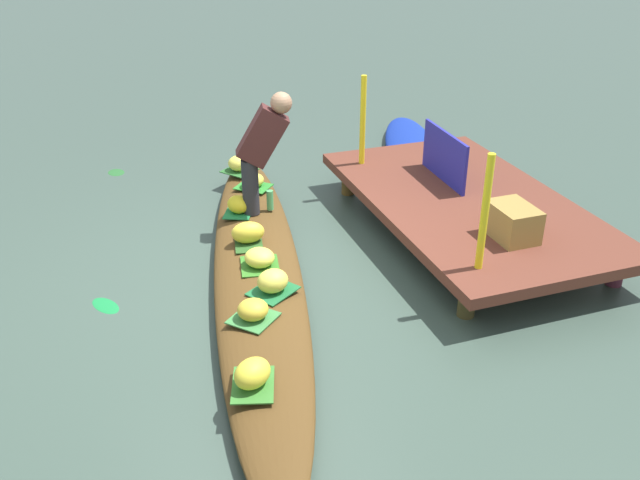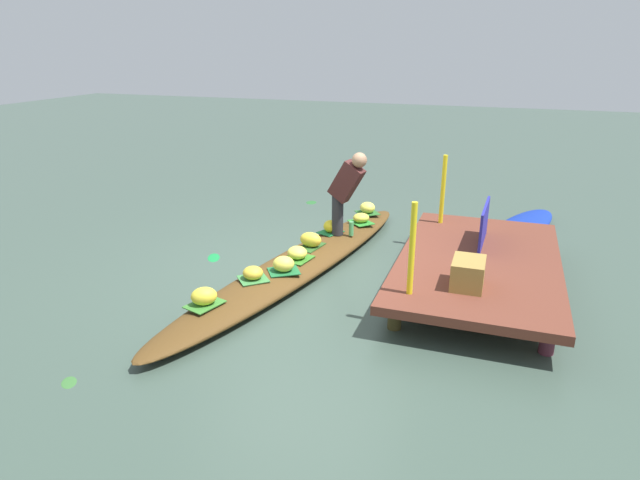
# 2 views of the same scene
# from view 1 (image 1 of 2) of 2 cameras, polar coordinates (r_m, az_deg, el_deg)

# --- Properties ---
(canal_water) EXTENTS (40.00, 40.00, 0.00)m
(canal_water) POSITION_cam_1_polar(r_m,az_deg,el_deg) (6.01, -5.11, -3.56)
(canal_water) COLOR #394C41
(canal_water) RESTS_ON ground
(dock_platform) EXTENTS (3.20, 1.80, 0.37)m
(dock_platform) POSITION_cam_1_polar(r_m,az_deg,el_deg) (6.83, 11.95, 2.93)
(dock_platform) COLOR brown
(dock_platform) RESTS_ON ground
(vendor_boat) EXTENTS (5.35, 1.82, 0.21)m
(vendor_boat) POSITION_cam_1_polar(r_m,az_deg,el_deg) (5.96, -5.15, -2.71)
(vendor_boat) COLOR #513617
(vendor_boat) RESTS_ON ground
(moored_boat) EXTENTS (2.67, 1.46, 0.19)m
(moored_boat) POSITION_cam_1_polar(r_m,az_deg,el_deg) (8.78, 7.59, 7.32)
(moored_boat) COLOR navy
(moored_boat) RESTS_ON ground
(leaf_mat_0) EXTENTS (0.45, 0.31, 0.01)m
(leaf_mat_0) POSITION_cam_1_polar(r_m,az_deg,el_deg) (6.23, -5.89, -0.17)
(leaf_mat_0) COLOR #27511F
(leaf_mat_0) RESTS_ON vendor_boat
(banana_bunch_0) EXTENTS (0.21, 0.31, 0.20)m
(banana_bunch_0) POSITION_cam_1_polar(r_m,az_deg,el_deg) (6.19, -5.93, 0.62)
(banana_bunch_0) COLOR yellow
(banana_bunch_0) RESTS_ON vendor_boat
(leaf_mat_1) EXTENTS (0.44, 0.45, 0.01)m
(leaf_mat_1) POSITION_cam_1_polar(r_m,az_deg,el_deg) (5.49, -3.83, -4.17)
(leaf_mat_1) COLOR #1C6433
(leaf_mat_1) RESTS_ON vendor_boat
(banana_bunch_1) EXTENTS (0.29, 0.31, 0.18)m
(banana_bunch_1) POSITION_cam_1_polar(r_m,az_deg,el_deg) (5.44, -3.86, -3.36)
(banana_bunch_1) COLOR #E7D64E
(banana_bunch_1) RESTS_ON vendor_boat
(leaf_mat_2) EXTENTS (0.43, 0.37, 0.01)m
(leaf_mat_2) POSITION_cam_1_polar(r_m,az_deg,el_deg) (4.57, -5.52, -11.74)
(leaf_mat_2) COLOR #36762B
(leaf_mat_2) RESTS_ON vendor_boat
(banana_bunch_2) EXTENTS (0.32, 0.34, 0.19)m
(banana_bunch_2) POSITION_cam_1_polar(r_m,az_deg,el_deg) (4.51, -5.57, -10.83)
(banana_bunch_2) COLOR yellow
(banana_bunch_2) RESTS_ON vendor_boat
(leaf_mat_3) EXTENTS (0.41, 0.38, 0.01)m
(leaf_mat_3) POSITION_cam_1_polar(r_m,az_deg,el_deg) (5.84, -4.95, -2.11)
(leaf_mat_3) COLOR #327222
(leaf_mat_3) RESTS_ON vendor_boat
(banana_bunch_3) EXTENTS (0.35, 0.35, 0.16)m
(banana_bunch_3) POSITION_cam_1_polar(r_m,az_deg,el_deg) (5.81, -4.98, -1.44)
(banana_bunch_3) COLOR #F4E44E
(banana_bunch_3) RESTS_ON vendor_boat
(leaf_mat_4) EXTENTS (0.44, 0.44, 0.01)m
(leaf_mat_4) POSITION_cam_1_polar(r_m,az_deg,el_deg) (7.37, -5.48, 4.38)
(leaf_mat_4) COLOR #2A822B
(leaf_mat_4) RESTS_ON vendor_boat
(banana_bunch_4) EXTENTS (0.32, 0.33, 0.14)m
(banana_bunch_4) POSITION_cam_1_polar(r_m,az_deg,el_deg) (7.34, -5.51, 4.88)
(banana_bunch_4) COLOR #DED444
(banana_bunch_4) RESTS_ON vendor_boat
(leaf_mat_5) EXTENTS (0.44, 0.45, 0.01)m
(leaf_mat_5) POSITION_cam_1_polar(r_m,az_deg,el_deg) (7.81, -6.62, 5.69)
(leaf_mat_5) COLOR #286129
(leaf_mat_5) RESTS_ON vendor_boat
(banana_bunch_5) EXTENTS (0.32, 0.33, 0.17)m
(banana_bunch_5) POSITION_cam_1_polar(r_m,az_deg,el_deg) (7.78, -6.65, 6.27)
(banana_bunch_5) COLOR #F6E653
(banana_bunch_5) RESTS_ON vendor_boat
(leaf_mat_6) EXTENTS (0.43, 0.43, 0.01)m
(leaf_mat_6) POSITION_cam_1_polar(r_m,az_deg,el_deg) (5.18, -5.49, -6.39)
(leaf_mat_6) COLOR #397C3D
(leaf_mat_6) RESTS_ON vendor_boat
(banana_bunch_6) EXTENTS (0.24, 0.25, 0.15)m
(banana_bunch_6) POSITION_cam_1_polar(r_m,az_deg,el_deg) (5.14, -5.53, -5.70)
(banana_bunch_6) COLOR gold
(banana_bunch_6) RESTS_ON vendor_boat
(leaf_mat_7) EXTENTS (0.40, 0.37, 0.01)m
(leaf_mat_7) POSITION_cam_1_polar(r_m,az_deg,el_deg) (6.80, -6.69, 2.27)
(leaf_mat_7) COLOR #1C7139
(leaf_mat_7) RESTS_ON vendor_boat
(banana_bunch_7) EXTENTS (0.29, 0.28, 0.17)m
(banana_bunch_7) POSITION_cam_1_polar(r_m,az_deg,el_deg) (6.77, -6.72, 2.92)
(banana_bunch_7) COLOR yellow
(banana_bunch_7) RESTS_ON vendor_boat
(vendor_person) EXTENTS (0.28, 0.55, 1.18)m
(vendor_person) POSITION_cam_1_polar(r_m,az_deg,el_deg) (6.53, -4.80, 7.68)
(vendor_person) COLOR #28282D
(vendor_person) RESTS_ON vendor_boat
(water_bottle) EXTENTS (0.07, 0.07, 0.20)m
(water_bottle) POSITION_cam_1_polar(r_m,az_deg,el_deg) (6.81, -4.13, 3.29)
(water_bottle) COLOR #51AA5F
(water_bottle) RESTS_ON vendor_boat
(market_banner) EXTENTS (0.90, 0.06, 0.50)m
(market_banner) POSITION_cam_1_polar(r_m,az_deg,el_deg) (7.11, 10.17, 6.79)
(market_banner) COLOR #252799
(market_banner) RESTS_ON dock_platform
(railing_post_west) EXTENTS (0.06, 0.06, 0.95)m
(railing_post_west) POSITION_cam_1_polar(r_m,az_deg,el_deg) (7.37, 3.53, 9.76)
(railing_post_west) COLOR yellow
(railing_post_west) RESTS_ON dock_platform
(railing_post_east) EXTENTS (0.06, 0.06, 0.95)m
(railing_post_east) POSITION_cam_1_polar(r_m,az_deg,el_deg) (5.40, 13.36, 2.18)
(railing_post_east) COLOR yellow
(railing_post_east) RESTS_ON dock_platform
(produce_crate) EXTENTS (0.44, 0.32, 0.29)m
(produce_crate) POSITION_cam_1_polar(r_m,az_deg,el_deg) (6.08, 15.51, 1.43)
(produce_crate) COLOR olive
(produce_crate) RESTS_ON dock_platform
(drifting_plant_1) EXTENTS (0.27, 0.23, 0.01)m
(drifting_plant_1) POSITION_cam_1_polar(r_m,az_deg,el_deg) (8.61, -16.38, 5.36)
(drifting_plant_1) COLOR #265F2A
(drifting_plant_1) RESTS_ON ground
(drifting_plant_2) EXTENTS (0.35, 0.28, 0.01)m
(drifting_plant_2) POSITION_cam_1_polar(r_m,az_deg,el_deg) (5.95, -17.19, -5.14)
(drifting_plant_2) COLOR #177E3A
(drifting_plant_2) RESTS_ON ground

